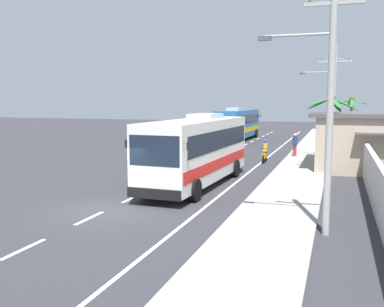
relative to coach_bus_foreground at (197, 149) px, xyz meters
name	(u,v)px	position (x,y,z in m)	size (l,w,h in m)	color
ground_plane	(106,210)	(-1.92, -6.43, -1.97)	(160.00, 160.00, 0.00)	#303035
sidewalk_kerb	(296,178)	(4.88, 3.57, -1.90)	(3.20, 90.00, 0.14)	#999993
lane_markings	(237,165)	(0.39, 8.07, -1.97)	(3.89, 71.00, 0.01)	white
boundary_wall	(363,156)	(8.68, 7.57, -0.94)	(0.24, 60.00, 2.06)	#B2B2AD
coach_bus_foreground	(197,149)	(0.00, 0.00, 0.00)	(3.27, 10.79, 3.79)	silver
coach_bus_far_lane	(238,123)	(-3.77, 27.02, -0.03)	(3.03, 12.27, 3.72)	#2366A8
motorcycle_beside_bus	(265,153)	(2.03, 9.96, -1.29)	(0.56, 1.96, 1.68)	black
pedestrian_near_kerb	(295,144)	(3.89, 13.16, -0.88)	(0.36, 0.36, 1.80)	red
utility_pole_nearest	(328,96)	(6.72, -7.02, 2.70)	(3.35, 0.24, 8.75)	#9E9E99
utility_pole_mid	(333,98)	(6.61, 12.03, 2.70)	(3.67, 0.24, 8.70)	#9E9E99
utility_pole_far	(334,93)	(6.44, 31.08, 3.42)	(1.82, 0.24, 10.42)	#9E9E99
palm_nearest	(352,111)	(8.28, 23.36, 1.53)	(2.89, 2.76, 4.96)	brown
palm_second	(331,115)	(6.60, 7.17, 1.60)	(3.26, 3.17, 4.91)	brown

